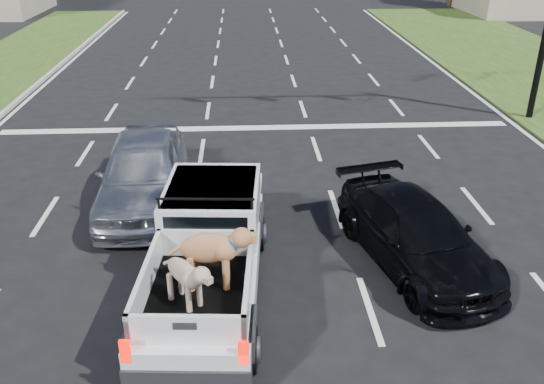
% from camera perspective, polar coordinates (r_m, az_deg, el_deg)
% --- Properties ---
extents(ground, '(160.00, 160.00, 0.00)m').
position_cam_1_polar(ground, '(10.61, 0.19, -11.89)').
color(ground, black).
rests_on(ground, ground).
extents(road_markings, '(17.75, 60.00, 0.01)m').
position_cam_1_polar(road_markings, '(16.30, -1.11, 2.37)').
color(road_markings, silver).
rests_on(road_markings, ground).
extents(pickup_truck, '(2.28, 5.36, 1.96)m').
position_cam_1_polar(pickup_truck, '(10.70, -6.39, -5.67)').
color(pickup_truck, black).
rests_on(pickup_truck, ground).
extents(silver_sedan, '(2.27, 5.14, 1.72)m').
position_cam_1_polar(silver_sedan, '(14.29, -12.63, 1.95)').
color(silver_sedan, silver).
rests_on(silver_sedan, ground).
extents(black_coupe, '(2.97, 4.94, 1.34)m').
position_cam_1_polar(black_coupe, '(12.00, 14.01, -4.06)').
color(black_coupe, black).
rests_on(black_coupe, ground).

